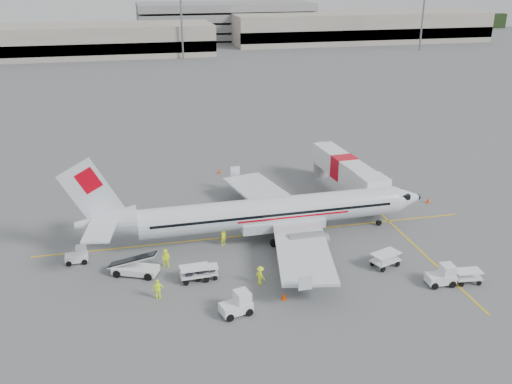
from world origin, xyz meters
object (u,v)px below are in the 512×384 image
at_px(aircraft, 272,193).
at_px(jet_bridge, 344,175).
at_px(tug_aft, 76,255).
at_px(belt_loader, 135,260).
at_px(tug_fore, 441,275).
at_px(tug_mid, 236,304).

bearing_deg(aircraft, jet_bridge, 39.49).
distance_m(jet_bridge, tug_aft, 31.66).
bearing_deg(tug_aft, aircraft, 2.10).
relative_size(belt_loader, tug_fore, 2.23).
relative_size(aircraft, tug_fore, 14.55).
xyz_separation_m(jet_bridge, tug_aft, (-29.81, -10.56, -1.50)).
bearing_deg(tug_mid, jet_bridge, 37.64).
bearing_deg(belt_loader, tug_fore, 6.18).
xyz_separation_m(aircraft, tug_aft, (-18.63, -1.05, -3.95)).
bearing_deg(tug_aft, tug_mid, -43.31).
height_order(tug_fore, tug_aft, tug_fore).
height_order(tug_mid, tug_aft, tug_mid).
xyz_separation_m(tug_fore, tug_mid, (-17.76, -0.46, 0.02)).
distance_m(tug_fore, tug_mid, 17.76).
relative_size(jet_bridge, tug_aft, 8.61).
bearing_deg(tug_aft, belt_loader, -34.60).
bearing_deg(belt_loader, aircraft, 41.19).
distance_m(jet_bridge, tug_mid, 27.94).
distance_m(aircraft, belt_loader, 14.56).
relative_size(tug_mid, tug_aft, 1.20).
relative_size(aircraft, tug_mid, 14.21).
distance_m(belt_loader, tug_aft, 6.24).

